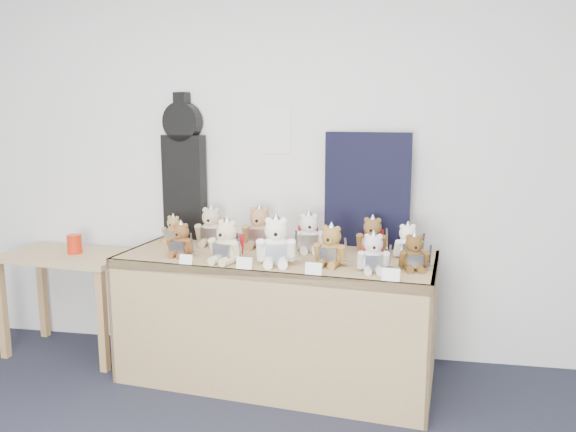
% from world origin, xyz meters
% --- Properties ---
extents(room_shell, '(6.00, 6.00, 6.00)m').
position_xyz_m(room_shell, '(-0.02, 2.49, 1.55)').
color(room_shell, silver).
rests_on(room_shell, floor).
extents(display_table, '(2.01, 1.02, 0.80)m').
position_xyz_m(display_table, '(0.07, 1.99, 0.63)').
color(display_table, '#97784D').
rests_on(display_table, floor).
extents(side_table, '(0.91, 0.57, 0.72)m').
position_xyz_m(side_table, '(-1.43, 2.17, 0.60)').
color(side_table, tan).
rests_on(side_table, floor).
extents(guitar_case, '(0.32, 0.15, 1.01)m').
position_xyz_m(guitar_case, '(-0.66, 2.45, 1.30)').
color(guitar_case, black).
rests_on(guitar_case, display_table).
extents(navy_board, '(0.56, 0.13, 0.75)m').
position_xyz_m(navy_board, '(0.61, 2.38, 1.18)').
color(navy_board, black).
rests_on(navy_board, display_table).
extents(red_cup, '(0.10, 0.10, 0.13)m').
position_xyz_m(red_cup, '(-1.37, 2.17, 0.79)').
color(red_cup, red).
rests_on(red_cup, side_table).
extents(teddy_front_far_left, '(0.19, 0.16, 0.24)m').
position_xyz_m(teddy_front_far_left, '(-0.51, 1.94, 0.90)').
color(teddy_front_far_left, brown).
rests_on(teddy_front_far_left, display_table).
extents(teddy_front_left, '(0.23, 0.23, 0.29)m').
position_xyz_m(teddy_front_left, '(-0.18, 1.84, 0.92)').
color(teddy_front_left, beige).
rests_on(teddy_front_left, display_table).
extents(teddy_front_centre, '(0.26, 0.23, 0.32)m').
position_xyz_m(teddy_front_centre, '(0.11, 1.84, 0.93)').
color(teddy_front_centre, white).
rests_on(teddy_front_centre, display_table).
extents(teddy_front_right, '(0.22, 0.20, 0.27)m').
position_xyz_m(teddy_front_right, '(0.43, 1.88, 0.91)').
color(teddy_front_right, olive).
rests_on(teddy_front_right, display_table).
extents(teddy_front_far_right, '(0.20, 0.17, 0.24)m').
position_xyz_m(teddy_front_far_right, '(0.67, 1.78, 0.90)').
color(teddy_front_far_right, beige).
rests_on(teddy_front_far_right, display_table).
extents(teddy_front_end, '(0.19, 0.16, 0.23)m').
position_xyz_m(teddy_front_end, '(0.90, 1.86, 0.90)').
color(teddy_front_end, brown).
rests_on(teddy_front_end, display_table).
extents(teddy_back_left, '(0.24, 0.19, 0.29)m').
position_xyz_m(teddy_back_left, '(-0.42, 2.27, 0.92)').
color(teddy_back_left, '#BCAD89').
rests_on(teddy_back_left, display_table).
extents(teddy_back_centre_left, '(0.25, 0.20, 0.31)m').
position_xyz_m(teddy_back_centre_left, '(-0.08, 2.27, 0.92)').
color(teddy_back_centre_left, tan).
rests_on(teddy_back_centre_left, display_table).
extents(teddy_back_centre_right, '(0.23, 0.21, 0.28)m').
position_xyz_m(teddy_back_centre_right, '(0.25, 2.19, 0.91)').
color(teddy_back_centre_right, silver).
rests_on(teddy_back_centre_right, display_table).
extents(teddy_back_right, '(0.22, 0.19, 0.26)m').
position_xyz_m(teddy_back_right, '(0.65, 2.20, 0.91)').
color(teddy_back_right, brown).
rests_on(teddy_back_right, display_table).
extents(teddy_back_end, '(0.20, 0.18, 0.24)m').
position_xyz_m(teddy_back_end, '(0.87, 2.12, 0.90)').
color(teddy_back_end, white).
rests_on(teddy_back_end, display_table).
extents(teddy_back_far_left, '(0.17, 0.15, 0.21)m').
position_xyz_m(teddy_back_far_left, '(-0.70, 2.30, 0.89)').
color(teddy_back_far_left, '#9B7D48').
rests_on(teddy_back_far_left, display_table).
extents(entry_card_a, '(0.08, 0.03, 0.06)m').
position_xyz_m(entry_card_a, '(-0.40, 1.74, 0.83)').
color(entry_card_a, white).
rests_on(entry_card_a, display_table).
extents(entry_card_b, '(0.10, 0.03, 0.07)m').
position_xyz_m(entry_card_b, '(-0.04, 1.70, 0.84)').
color(entry_card_b, white).
rests_on(entry_card_b, display_table).
extents(entry_card_c, '(0.09, 0.03, 0.07)m').
position_xyz_m(entry_card_c, '(0.36, 1.65, 0.84)').
color(entry_card_c, white).
rests_on(entry_card_c, display_table).
extents(entry_card_d, '(0.10, 0.03, 0.07)m').
position_xyz_m(entry_card_d, '(0.77, 1.60, 0.84)').
color(entry_card_d, white).
rests_on(entry_card_d, display_table).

